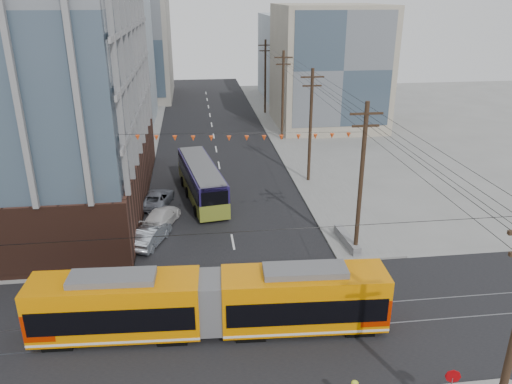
% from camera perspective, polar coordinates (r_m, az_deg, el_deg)
% --- Properties ---
extents(ground, '(160.00, 160.00, 0.00)m').
position_cam_1_polar(ground, '(26.07, 0.07, -20.01)').
color(ground, slate).
extents(bg_bldg_nw_near, '(18.00, 16.00, 18.00)m').
position_cam_1_polar(bg_bldg_nw_near, '(73.21, -19.24, 14.10)').
color(bg_bldg_nw_near, '#8C99A5').
rests_on(bg_bldg_nw_near, ground).
extents(bg_bldg_ne_near, '(14.00, 14.00, 16.00)m').
position_cam_1_polar(bg_bldg_ne_near, '(70.38, 8.28, 13.96)').
color(bg_bldg_ne_near, gray).
rests_on(bg_bldg_ne_near, ground).
extents(bg_bldg_nw_far, '(16.00, 18.00, 20.00)m').
position_cam_1_polar(bg_bldg_nw_far, '(92.28, -15.04, 16.55)').
color(bg_bldg_nw_far, gray).
rests_on(bg_bldg_nw_far, ground).
extents(bg_bldg_ne_far, '(16.00, 16.00, 14.00)m').
position_cam_1_polar(bg_bldg_ne_far, '(90.23, 6.13, 15.11)').
color(bg_bldg_ne_far, '#8C99A5').
rests_on(bg_bldg_ne_far, ground).
extents(utility_pole_near, '(0.30, 0.30, 11.00)m').
position_cam_1_polar(utility_pole_near, '(20.93, 27.22, -15.60)').
color(utility_pole_near, black).
rests_on(utility_pole_near, ground).
extents(utility_pole_far, '(0.30, 0.30, 11.00)m').
position_cam_1_polar(utility_pole_far, '(76.98, 1.06, 12.95)').
color(utility_pole_far, black).
rests_on(utility_pole_far, ground).
extents(streetcar, '(19.17, 3.69, 3.67)m').
position_cam_1_polar(streetcar, '(27.62, -5.17, -12.54)').
color(streetcar, '#D87800').
rests_on(streetcar, ground).
extents(city_bus, '(4.33, 11.92, 3.31)m').
position_cam_1_polar(city_bus, '(45.11, -6.24, 1.29)').
color(city_bus, '#1D1547').
rests_on(city_bus, ground).
extents(parked_car_silver, '(3.02, 4.66, 1.45)m').
position_cam_1_polar(parked_car_silver, '(37.77, -11.95, -4.86)').
color(parked_car_silver, '#9CA6B2').
rests_on(parked_car_silver, ground).
extents(parked_car_white, '(3.38, 5.26, 1.42)m').
position_cam_1_polar(parked_car_white, '(40.61, -10.78, -2.82)').
color(parked_car_white, silver).
rests_on(parked_car_white, ground).
extents(parked_car_grey, '(3.21, 5.21, 1.35)m').
position_cam_1_polar(parked_car_grey, '(44.40, -11.22, -0.72)').
color(parked_car_grey, slate).
rests_on(parked_car_grey, ground).
extents(jersey_barrier, '(1.20, 4.05, 0.80)m').
position_cam_1_polar(jersey_barrier, '(37.50, 10.34, -5.49)').
color(jersey_barrier, slate).
rests_on(jersey_barrier, ground).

